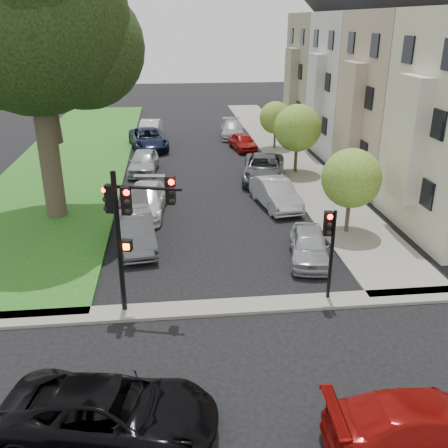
{
  "coord_description": "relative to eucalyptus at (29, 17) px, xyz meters",
  "views": [
    {
      "loc": [
        -2.01,
        -13.06,
        9.46
      ],
      "look_at": [
        0.0,
        5.0,
        2.0
      ],
      "focal_mm": 40.0,
      "sensor_mm": 36.0,
      "label": 1
    }
  ],
  "objects": [
    {
      "name": "small_tree_c",
      "position": [
        14.18,
        13.11,
        -7.11
      ],
      "size": [
        2.47,
        2.47,
        3.71
      ],
      "color": "#32271C",
      "rests_on": "ground"
    },
    {
      "name": "traffic_signal_main",
      "position": [
        4.58,
        -9.52,
        -6.06
      ],
      "size": [
        2.49,
        0.74,
        5.09
      ],
      "color": "black",
      "rests_on": "ground"
    },
    {
      "name": "car_parked_5",
      "position": [
        4.31,
        -4.16,
        -8.83
      ],
      "size": [
        2.1,
        4.64,
        1.48
      ],
      "primitive_type": "imported",
      "rotation": [
        0.0,
        0.0,
        0.12
      ],
      "color": "#3F4247",
      "rests_on": "ground"
    },
    {
      "name": "small_tree_b",
      "position": [
        14.18,
        6.36,
        -6.55
      ],
      "size": [
        3.03,
        3.03,
        4.54
      ],
      "color": "#32271C",
      "rests_on": "ground"
    },
    {
      "name": "eucalyptus",
      "position": [
        0.0,
        0.0,
        0.0
      ],
      "size": [
        9.9,
        8.98,
        14.02
      ],
      "color": "#32271C",
      "rests_on": "ground"
    },
    {
      "name": "house_c",
      "position": [
        20.42,
        11.25,
        -2.64
      ],
      "size": [
        7.7,
        7.55,
        15.97
      ],
      "color": "#A4A4A4",
      "rests_on": "ground"
    },
    {
      "name": "car_parked_9",
      "position": [
        4.37,
        18.01,
        -8.81
      ],
      "size": [
        2.05,
        4.77,
        1.53
      ],
      "primitive_type": "imported",
      "rotation": [
        0.0,
        0.0,
        -0.09
      ],
      "color": "silver",
      "rests_on": "ground"
    },
    {
      "name": "car_parked_6",
      "position": [
        4.57,
        -0.01,
        -8.84
      ],
      "size": [
        2.49,
        5.21,
        1.47
      ],
      "primitive_type": "imported",
      "rotation": [
        0.0,
        0.0,
        -0.09
      ],
      "color": "silver",
      "rests_on": "ground"
    },
    {
      "name": "car_cross_far",
      "position": [
        11.7,
        -16.49,
        -8.86
      ],
      "size": [
        5.0,
        2.23,
        1.43
      ],
      "primitive_type": "imported",
      "rotation": [
        0.0,
        0.0,
        1.52
      ],
      "color": "maroon",
      "rests_on": "ground"
    },
    {
      "name": "sidewalk_cross",
      "position": [
        7.98,
        -9.75,
        -9.51
      ],
      "size": [
        60.0,
        1.0,
        0.12
      ],
      "primitive_type": "cube",
      "color": "gray",
      "rests_on": "ground"
    },
    {
      "name": "car_parked_2",
      "position": [
        11.84,
        5.16,
        -8.8
      ],
      "size": [
        3.63,
        5.98,
        1.55
      ],
      "primitive_type": "imported",
      "rotation": [
        0.0,
        0.0,
        -0.2
      ],
      "color": "#3F4247",
      "rests_on": "ground"
    },
    {
      "name": "car_parked_0",
      "position": [
        11.63,
        -6.28,
        -8.91
      ],
      "size": [
        2.34,
        4.15,
        1.33
      ],
      "primitive_type": "imported",
      "rotation": [
        0.0,
        0.0,
        -0.21
      ],
      "color": "#999BA0",
      "rests_on": "ground"
    },
    {
      "name": "car_parked_1",
      "position": [
        11.57,
        0.31,
        -8.82
      ],
      "size": [
        2.28,
        4.75,
        1.5
      ],
      "primitive_type": "imported",
      "rotation": [
        0.0,
        0.0,
        0.16
      ],
      "color": "#999BA0",
      "rests_on": "ground"
    },
    {
      "name": "car_parked_7",
      "position": [
        4.21,
        7.64,
        -8.82
      ],
      "size": [
        2.1,
        4.53,
        1.5
      ],
      "primitive_type": "imported",
      "rotation": [
        0.0,
        0.0,
        -0.08
      ],
      "color": "#999BA0",
      "rests_on": "ground"
    },
    {
      "name": "house_d",
      "position": [
        20.42,
        18.75,
        -2.64
      ],
      "size": [
        7.7,
        7.55,
        15.97
      ],
      "color": "gray",
      "rests_on": "ground"
    },
    {
      "name": "ground",
      "position": [
        7.98,
        -11.75,
        -9.57
      ],
      "size": [
        140.0,
        140.0,
        0.0
      ],
      "primitive_type": "plane",
      "color": "black",
      "rests_on": "ground"
    },
    {
      "name": "grass_strip",
      "position": [
        -1.02,
        12.25,
        -9.51
      ],
      "size": [
        8.0,
        44.0,
        0.12
      ],
      "primitive_type": "cube",
      "color": "#1D5716",
      "rests_on": "ground"
    },
    {
      "name": "traffic_signal_secondary",
      "position": [
        11.35,
        -9.56,
        -7.15
      ],
      "size": [
        0.45,
        0.36,
        3.47
      ],
      "color": "black",
      "rests_on": "ground"
    },
    {
      "name": "small_tree_a",
      "position": [
        14.18,
        -3.73,
        -6.83
      ],
      "size": [
        2.75,
        2.75,
        4.12
      ],
      "color": "#32271C",
      "rests_on": "ground"
    },
    {
      "name": "car_parked_3",
      "position": [
        11.67,
        13.09,
        -8.93
      ],
      "size": [
        2.11,
        3.99,
        1.29
      ],
      "primitive_type": "imported",
      "rotation": [
        0.0,
        0.0,
        0.16
      ],
      "color": "maroon",
      "rests_on": "ground"
    },
    {
      "name": "car_cross_near",
      "position": [
        4.29,
        -15.22,
        -8.85
      ],
      "size": [
        5.55,
        3.33,
        1.44
      ],
      "primitive_type": "imported",
      "rotation": [
        0.0,
        0.0,
        1.38
      ],
      "color": "black",
      "rests_on": "ground"
    },
    {
      "name": "house_b",
      "position": [
        20.42,
        3.75,
        -2.64
      ],
      "size": [
        7.7,
        7.55,
        15.97
      ],
      "color": "tan",
      "rests_on": "ground"
    },
    {
      "name": "car_parked_8",
      "position": [
        4.33,
        14.37,
        -8.79
      ],
      "size": [
        3.52,
        6.02,
        1.57
      ],
      "primitive_type": "imported",
      "rotation": [
        0.0,
        0.0,
        0.17
      ],
      "color": "black",
      "rests_on": "ground"
    },
    {
      "name": "sidewalk_right",
      "position": [
        14.73,
        12.25,
        -9.51
      ],
      "size": [
        3.5,
        44.0,
        0.12
      ],
      "primitive_type": "cube",
      "color": "gray",
      "rests_on": "ground"
    },
    {
      "name": "car_parked_4",
      "position": [
        11.42,
        17.78,
        -8.89
      ],
      "size": [
        2.39,
        4.9,
        1.37
      ],
      "primitive_type": "imported",
      "rotation": [
        0.0,
        0.0,
        -0.1
      ],
      "color": "#999BA0",
      "rests_on": "ground"
    }
  ]
}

